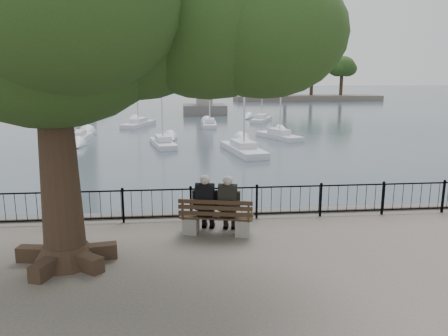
{
  "coord_description": "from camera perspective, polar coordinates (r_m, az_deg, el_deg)",
  "views": [
    {
      "loc": [
        -1.25,
        -10.09,
        4.32
      ],
      "look_at": [
        0.0,
        2.5,
        1.6
      ],
      "focal_mm": 35.0,
      "sensor_mm": 36.0,
      "label": 1
    }
  ],
  "objects": [
    {
      "name": "lion_monument",
      "position": [
        60.2,
        -2.59,
        9.08
      ],
      "size": [
        5.78,
        5.78,
        8.59
      ],
      "color": "#504D49",
      "rests_on": "ground"
    },
    {
      "name": "sailboat_e",
      "position": [
        37.4,
        -18.71,
        3.83
      ],
      "size": [
        1.63,
        5.77,
        12.21
      ],
      "color": "silver",
      "rests_on": "ground"
    },
    {
      "name": "person_right",
      "position": [
        12.01,
        0.57,
        -5.05
      ],
      "size": [
        0.59,
        0.9,
        1.68
      ],
      "color": "black",
      "rests_on": "ground"
    },
    {
      "name": "lighthouse",
      "position": [
        74.42,
        -19.57,
        17.43
      ],
      "size": [
        10.15,
        10.15,
        31.0
      ],
      "color": "#504D49",
      "rests_on": "ground"
    },
    {
      "name": "far_shore",
      "position": [
        93.48,
        11.21,
        11.08
      ],
      "size": [
        30.0,
        8.6,
        9.18
      ],
      "color": "#554F48",
      "rests_on": "ground"
    },
    {
      "name": "sailboat_g",
      "position": [
        51.03,
        4.88,
        6.44
      ],
      "size": [
        3.39,
        5.27,
        10.09
      ],
      "color": "silver",
      "rests_on": "ground"
    },
    {
      "name": "bench",
      "position": [
        12.07,
        -0.99,
        -6.98
      ],
      "size": [
        2.09,
        1.02,
        1.06
      ],
      "color": "slate",
      "rests_on": "ground"
    },
    {
      "name": "sailboat_f",
      "position": [
        46.07,
        -1.89,
        5.88
      ],
      "size": [
        1.55,
        4.85,
        10.34
      ],
      "color": "silver",
      "rests_on": "ground"
    },
    {
      "name": "sailboat_b",
      "position": [
        33.5,
        -7.98,
        3.39
      ],
      "size": [
        2.31,
        5.05,
        9.53
      ],
      "color": "silver",
      "rests_on": "ground"
    },
    {
      "name": "sailboat_d",
      "position": [
        37.39,
        7.18,
        4.29
      ],
      "size": [
        3.3,
        5.26,
        9.31
      ],
      "color": "silver",
      "rests_on": "ground"
    },
    {
      "name": "person_left",
      "position": [
        12.09,
        -2.37,
        -4.94
      ],
      "size": [
        0.59,
        0.9,
        1.68
      ],
      "color": "black",
      "rests_on": "ground"
    },
    {
      "name": "tree",
      "position": [
        10.27,
        -17.48,
        18.59
      ],
      "size": [
        10.36,
        7.24,
        8.46
      ],
      "color": "black",
      "rests_on": "ground"
    },
    {
      "name": "sailboat_a",
      "position": [
        31.78,
        -20.69,
        2.23
      ],
      "size": [
        2.26,
        4.92,
        9.03
      ],
      "color": "silver",
      "rests_on": "ground"
    },
    {
      "name": "harbor",
      "position": [
        14.01,
        -0.2,
        -8.0
      ],
      "size": [
        260.0,
        260.0,
        1.2
      ],
      "color": "#504D49",
      "rests_on": "ground"
    },
    {
      "name": "railing",
      "position": [
        13.2,
        0.0,
        -4.42
      ],
      "size": [
        22.06,
        0.06,
        1.0
      ],
      "color": "black",
      "rests_on": "ground"
    },
    {
      "name": "sailboat_h",
      "position": [
        46.84,
        -11.1,
        5.83
      ],
      "size": [
        3.36,
        5.9,
        13.2
      ],
      "color": "silver",
      "rests_on": "ground"
    },
    {
      "name": "sailboat_c",
      "position": [
        30.26,
        2.52,
        2.6
      ],
      "size": [
        2.71,
        6.15,
        11.48
      ],
      "color": "silver",
      "rests_on": "ground"
    }
  ]
}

